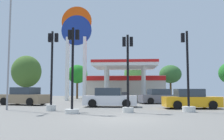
# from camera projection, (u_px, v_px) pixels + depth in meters

# --- Properties ---
(ground_plane) EXTENTS (90.00, 90.00, 0.00)m
(ground_plane) POSITION_uv_depth(u_px,v_px,m) (121.00, 119.00, 11.04)
(ground_plane) COLOR slate
(ground_plane) RESTS_ON ground
(gas_station) EXTENTS (10.67, 12.86, 4.68)m
(gas_station) POSITION_uv_depth(u_px,v_px,m) (126.00, 86.00, 34.42)
(gas_station) COLOR beige
(gas_station) RESTS_ON ground
(station_pole_sign) EXTENTS (4.00, 0.56, 12.42)m
(station_pole_sign) POSITION_uv_depth(u_px,v_px,m) (76.00, 40.00, 31.51)
(station_pole_sign) COLOR white
(station_pole_sign) RESTS_ON ground
(car_0) EXTENTS (4.08, 2.05, 1.42)m
(car_0) POSITION_uv_depth(u_px,v_px,m) (191.00, 100.00, 17.29)
(car_0) COLOR black
(car_0) RESTS_ON ground
(car_1) EXTENTS (4.73, 2.85, 1.58)m
(car_1) POSITION_uv_depth(u_px,v_px,m) (24.00, 97.00, 21.61)
(car_1) COLOR black
(car_1) RESTS_ON ground
(car_3) EXTENTS (4.25, 2.02, 1.50)m
(car_3) POSITION_uv_depth(u_px,v_px,m) (110.00, 98.00, 19.07)
(car_3) COLOR black
(car_3) RESTS_ON ground
(car_4) EXTENTS (4.33, 2.59, 1.45)m
(car_4) POSITION_uv_depth(u_px,v_px,m) (160.00, 97.00, 23.70)
(car_4) COLOR black
(car_4) RESTS_ON ground
(traffic_signal_0) EXTENTS (0.67, 0.69, 4.67)m
(traffic_signal_0) POSITION_uv_depth(u_px,v_px,m) (128.00, 82.00, 14.35)
(traffic_signal_0) COLOR silver
(traffic_signal_0) RESTS_ON ground
(traffic_signal_1) EXTENTS (0.78, 0.78, 5.01)m
(traffic_signal_1) POSITION_uv_depth(u_px,v_px,m) (188.00, 90.00, 14.69)
(traffic_signal_1) COLOR silver
(traffic_signal_1) RESTS_ON ground
(traffic_signal_2) EXTENTS (0.82, 0.82, 4.97)m
(traffic_signal_2) POSITION_uv_depth(u_px,v_px,m) (73.00, 83.00, 13.75)
(traffic_signal_2) COLOR silver
(traffic_signal_2) RESTS_ON ground
(traffic_signal_3) EXTENTS (0.65, 0.66, 5.18)m
(traffic_signal_3) POSITION_uv_depth(u_px,v_px,m) (52.00, 80.00, 15.52)
(traffic_signal_3) COLOR silver
(traffic_signal_3) RESTS_ON ground
(tree_0) EXTENTS (4.76, 4.76, 7.01)m
(tree_0) POSITION_uv_depth(u_px,v_px,m) (27.00, 72.00, 39.30)
(tree_0) COLOR brown
(tree_0) RESTS_ON ground
(tree_1) EXTENTS (3.20, 3.20, 5.36)m
(tree_1) POSITION_uv_depth(u_px,v_px,m) (77.00, 74.00, 38.16)
(tree_1) COLOR brown
(tree_1) RESTS_ON ground
(tree_2) EXTENTS (3.07, 3.07, 5.66)m
(tree_2) POSITION_uv_depth(u_px,v_px,m) (134.00, 73.00, 38.48)
(tree_2) COLOR brown
(tree_2) RESTS_ON ground
(tree_3) EXTENTS (3.56, 3.56, 5.43)m
(tree_3) POSITION_uv_depth(u_px,v_px,m) (170.00, 74.00, 39.10)
(tree_3) COLOR brown
(tree_3) RESTS_ON ground
(corner_streetlamp) EXTENTS (0.24, 1.48, 7.83)m
(corner_streetlamp) POSITION_uv_depth(u_px,v_px,m) (8.00, 41.00, 16.18)
(corner_streetlamp) COLOR gray
(corner_streetlamp) RESTS_ON ground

